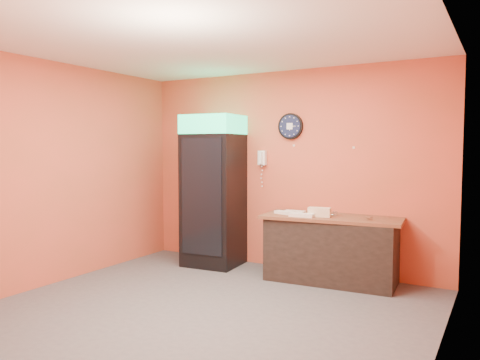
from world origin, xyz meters
The scene contains 15 objects.
floor centered at (0.00, 0.00, 0.00)m, with size 4.50×4.50×0.00m, color #47474C.
back_wall centered at (0.00, 2.00, 1.40)m, with size 4.50×0.02×2.80m, color #D7533C.
left_wall centered at (-2.25, 0.00, 1.40)m, with size 0.02×4.00×2.80m, color #D7533C.
right_wall centered at (2.25, 0.00, 1.40)m, with size 0.02×4.00×2.80m, color #D7533C.
ceiling centered at (0.00, 0.00, 2.80)m, with size 4.50×4.00×0.02m, color white.
beverage_cooler centered at (-1.01, 1.60, 1.07)m, with size 0.82×0.84×2.18m.
prep_counter centered at (0.78, 1.64, 0.40)m, with size 1.61×0.72×0.81m, color black.
wall_clock centered at (0.06, 1.97, 2.02)m, with size 0.37×0.06×0.37m.
wall_phone centered at (-0.38, 1.95, 1.57)m, with size 0.11×0.10×0.21m.
butcher_paper centered at (0.78, 1.64, 0.83)m, with size 1.75×0.75×0.04m, color brown.
sub_roll_stack centered at (0.67, 1.50, 0.91)m, with size 0.29×0.13×0.12m.
wrapped_sandwich_left centered at (0.17, 1.51, 0.86)m, with size 0.26×0.10×0.04m, color silver.
wrapped_sandwich_mid centered at (0.47, 1.39, 0.87)m, with size 0.31×0.12×0.04m, color silver.
wrapped_sandwich_right centered at (0.28, 1.62, 0.87)m, with size 0.28×0.11×0.04m, color silver.
kitchen_tool centered at (0.81, 1.70, 0.87)m, with size 0.06×0.06×0.06m, color silver.
Camera 1 is at (2.70, -4.09, 1.72)m, focal length 35.00 mm.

